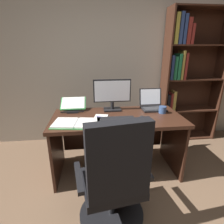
% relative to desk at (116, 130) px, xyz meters
% --- Properties ---
extents(wall_back, '(5.43, 0.12, 2.72)m').
position_rel_desk_xyz_m(wall_back, '(0.21, 0.94, 0.82)').
color(wall_back, '#A89E8E').
rests_on(wall_back, ground).
extents(desk, '(1.53, 0.73, 0.75)m').
position_rel_desk_xyz_m(desk, '(0.00, 0.00, 0.00)').
color(desk, '#381E14').
rests_on(desk, ground).
extents(bookshelf, '(0.95, 0.29, 2.08)m').
position_rel_desk_xyz_m(bookshelf, '(1.21, 0.73, 0.54)').
color(bookshelf, '#381E14').
rests_on(bookshelf, ground).
extents(office_chair, '(0.66, 0.60, 1.05)m').
position_rel_desk_xyz_m(office_chair, '(-0.13, -0.85, -0.10)').
color(office_chair, black).
rests_on(office_chair, ground).
extents(monitor, '(0.47, 0.16, 0.40)m').
position_rel_desk_xyz_m(monitor, '(-0.03, 0.16, 0.41)').
color(monitor, black).
rests_on(monitor, desk).
extents(laptop, '(0.30, 0.30, 0.25)m').
position_rel_desk_xyz_m(laptop, '(0.50, 0.17, 0.26)').
color(laptop, black).
rests_on(laptop, desk).
extents(keyboard, '(0.42, 0.15, 0.02)m').
position_rel_desk_xyz_m(keyboard, '(-0.03, -0.21, 0.22)').
color(keyboard, black).
rests_on(keyboard, desk).
extents(computer_mouse, '(0.06, 0.10, 0.04)m').
position_rel_desk_xyz_m(computer_mouse, '(0.27, -0.21, 0.23)').
color(computer_mouse, black).
rests_on(computer_mouse, desk).
extents(reading_stand_with_book, '(0.32, 0.30, 0.14)m').
position_rel_desk_xyz_m(reading_stand_with_book, '(-0.54, 0.24, 0.28)').
color(reading_stand_with_book, black).
rests_on(reading_stand_with_book, desk).
extents(open_binder, '(0.53, 0.35, 0.02)m').
position_rel_desk_xyz_m(open_binder, '(-0.46, -0.26, 0.22)').
color(open_binder, green).
rests_on(open_binder, desk).
extents(notepad, '(0.19, 0.24, 0.01)m').
position_rel_desk_xyz_m(notepad, '(-0.20, -0.12, 0.21)').
color(notepad, silver).
rests_on(notepad, desk).
extents(pen, '(0.14, 0.05, 0.01)m').
position_rel_desk_xyz_m(pen, '(-0.18, -0.12, 0.22)').
color(pen, navy).
rests_on(pen, notepad).
extents(coffee_mug, '(0.09, 0.09, 0.09)m').
position_rel_desk_xyz_m(coffee_mug, '(0.57, -0.03, 0.25)').
color(coffee_mug, '#334C7A').
rests_on(coffee_mug, desk).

